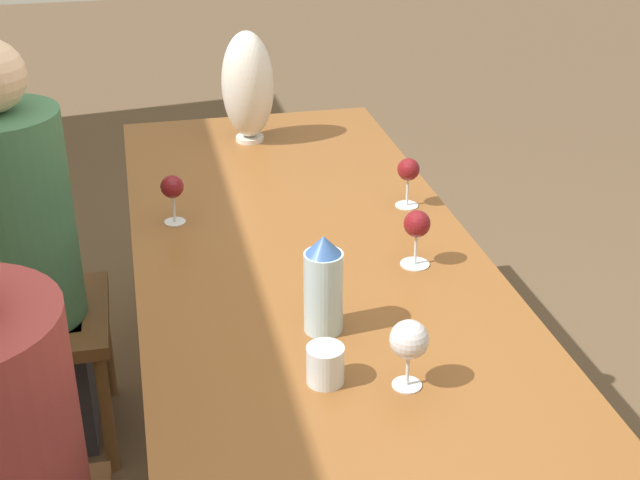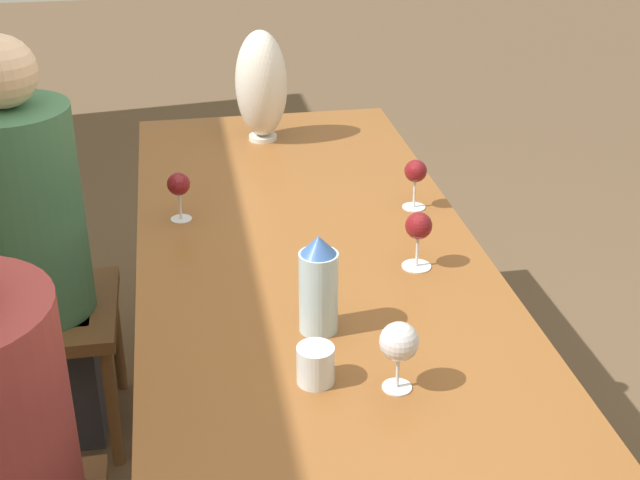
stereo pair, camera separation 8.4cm
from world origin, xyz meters
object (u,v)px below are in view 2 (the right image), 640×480
at_px(water_bottle, 319,285).
at_px(wine_glass_2, 399,343).
at_px(water_tumbler, 316,365).
at_px(vase, 261,85).
at_px(wine_glass_1, 419,228).
at_px(chair_far, 13,300).
at_px(person_far, 33,239).
at_px(wine_glass_4, 179,186).
at_px(wine_glass_3, 416,173).

distance_m(water_bottle, wine_glass_2, 0.26).
bearing_deg(water_tumbler, vase, -2.21).
bearing_deg(wine_glass_1, wine_glass_2, 160.30).
bearing_deg(water_bottle, water_tumbler, 168.47).
bearing_deg(chair_far, water_bottle, -134.55).
bearing_deg(wine_glass_1, chair_far, 63.40).
relative_size(water_bottle, water_tumbler, 2.85).
distance_m(water_tumbler, vase, 1.34).
height_order(chair_far, person_far, person_far).
bearing_deg(wine_glass_2, water_tumbler, 72.50).
height_order(wine_glass_4, person_far, person_far).
xyz_separation_m(wine_glass_2, person_far, (0.98, 0.80, -0.21)).
distance_m(vase, wine_glass_3, 0.69).
distance_m(wine_glass_4, chair_far, 0.65).
relative_size(water_tumbler, wine_glass_1, 0.55).
distance_m(vase, person_far, 0.85).
height_order(vase, wine_glass_2, vase).
bearing_deg(wine_glass_2, wine_glass_3, -17.43).
relative_size(wine_glass_4, person_far, 0.11).
distance_m(wine_glass_1, chair_far, 1.23).
bearing_deg(person_far, water_tumbler, -145.35).
xyz_separation_m(wine_glass_3, chair_far, (0.20, 1.12, -0.40)).
relative_size(water_tumbler, wine_glass_3, 0.56).
xyz_separation_m(water_bottle, wine_glass_1, (0.23, -0.28, -0.00)).
bearing_deg(wine_glass_1, wine_glass_4, 56.66).
bearing_deg(vase, wine_glass_2, -175.92).
bearing_deg(wine_glass_4, vase, -26.70).
distance_m(wine_glass_1, wine_glass_4, 0.65).
bearing_deg(wine_glass_3, vase, 30.13).
bearing_deg(wine_glass_2, wine_glass_4, 24.95).
height_order(wine_glass_4, chair_far, wine_glass_4).
relative_size(wine_glass_2, chair_far, 0.16).
distance_m(wine_glass_3, person_far, 1.08).
height_order(vase, wine_glass_4, vase).
xyz_separation_m(wine_glass_3, wine_glass_4, (0.03, 0.63, -0.00)).
bearing_deg(water_tumbler, chair_far, 37.91).
relative_size(vase, wine_glass_4, 2.68).
distance_m(wine_glass_2, person_far, 1.28).
xyz_separation_m(vase, wine_glass_3, (-0.59, -0.35, -0.08)).
relative_size(wine_glass_1, chair_far, 0.16).
bearing_deg(water_tumbler, wine_glass_2, -107.50).
height_order(vase, chair_far, vase).
relative_size(vase, wine_glass_1, 2.52).
height_order(water_bottle, water_tumbler, water_bottle).
bearing_deg(person_far, wine_glass_1, -118.52).
height_order(wine_glass_1, wine_glass_3, wine_glass_1).
relative_size(wine_glass_4, chair_far, 0.15).
distance_m(water_bottle, wine_glass_1, 0.36).
distance_m(water_bottle, chair_far, 1.15).
relative_size(wine_glass_3, wine_glass_4, 1.04).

